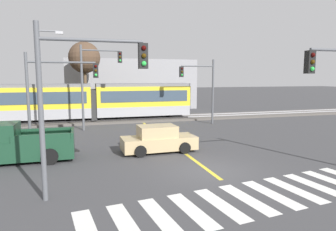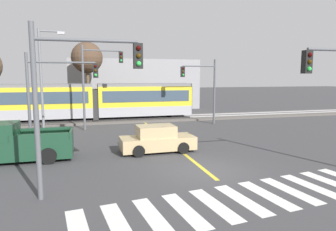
# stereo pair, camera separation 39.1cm
# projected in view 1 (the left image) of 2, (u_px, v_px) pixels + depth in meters

# --- Properties ---
(ground_plane) EXTENTS (200.00, 200.00, 0.00)m
(ground_plane) POSITION_uv_depth(u_px,v_px,m) (209.00, 171.00, 13.56)
(ground_plane) COLOR #3D3D3F
(track_bed) EXTENTS (120.00, 4.00, 0.18)m
(track_bed) POSITION_uv_depth(u_px,v_px,m) (140.00, 119.00, 29.59)
(track_bed) COLOR #56514C
(track_bed) RESTS_ON ground
(rail_near) EXTENTS (120.00, 0.08, 0.10)m
(rail_near) POSITION_uv_depth(u_px,v_px,m) (141.00, 119.00, 28.89)
(rail_near) COLOR #939399
(rail_near) RESTS_ON track_bed
(rail_far) EXTENTS (120.00, 0.08, 0.10)m
(rail_far) POSITION_uv_depth(u_px,v_px,m) (138.00, 117.00, 30.26)
(rail_far) COLOR #939399
(rail_far) RESTS_ON track_bed
(light_rail_tram) EXTENTS (18.50, 2.64, 3.43)m
(light_rail_tram) POSITION_uv_depth(u_px,v_px,m) (93.00, 100.00, 28.12)
(light_rail_tram) COLOR #9E9EA3
(light_rail_tram) RESTS_ON track_bed
(crosswalk_stripe_0) EXTENTS (0.93, 2.85, 0.01)m
(crosswalk_stripe_0) POSITION_uv_depth(u_px,v_px,m) (87.00, 231.00, 8.29)
(crosswalk_stripe_0) COLOR silver
(crosswalk_stripe_0) RESTS_ON ground
(crosswalk_stripe_1) EXTENTS (0.93, 2.85, 0.01)m
(crosswalk_stripe_1) POSITION_uv_depth(u_px,v_px,m) (125.00, 224.00, 8.73)
(crosswalk_stripe_1) COLOR silver
(crosswalk_stripe_1) RESTS_ON ground
(crosswalk_stripe_2) EXTENTS (0.93, 2.85, 0.01)m
(crosswalk_stripe_2) POSITION_uv_depth(u_px,v_px,m) (160.00, 216.00, 9.17)
(crosswalk_stripe_2) COLOR silver
(crosswalk_stripe_2) RESTS_ON ground
(crosswalk_stripe_3) EXTENTS (0.93, 2.85, 0.01)m
(crosswalk_stripe_3) POSITION_uv_depth(u_px,v_px,m) (192.00, 210.00, 9.61)
(crosswalk_stripe_3) COLOR silver
(crosswalk_stripe_3) RESTS_ON ground
(crosswalk_stripe_4) EXTENTS (0.93, 2.85, 0.01)m
(crosswalk_stripe_4) POSITION_uv_depth(u_px,v_px,m) (221.00, 204.00, 10.05)
(crosswalk_stripe_4) COLOR silver
(crosswalk_stripe_4) RESTS_ON ground
(crosswalk_stripe_5) EXTENTS (0.93, 2.85, 0.01)m
(crosswalk_stripe_5) POSITION_uv_depth(u_px,v_px,m) (247.00, 199.00, 10.49)
(crosswalk_stripe_5) COLOR silver
(crosswalk_stripe_5) RESTS_ON ground
(crosswalk_stripe_6) EXTENTS (0.93, 2.85, 0.01)m
(crosswalk_stripe_6) POSITION_uv_depth(u_px,v_px,m) (271.00, 194.00, 10.93)
(crosswalk_stripe_6) COLOR silver
(crosswalk_stripe_6) RESTS_ON ground
(crosswalk_stripe_7) EXTENTS (0.93, 2.85, 0.01)m
(crosswalk_stripe_7) POSITION_uv_depth(u_px,v_px,m) (294.00, 189.00, 11.37)
(crosswalk_stripe_7) COLOR silver
(crosswalk_stripe_7) RESTS_ON ground
(crosswalk_stripe_8) EXTENTS (0.93, 2.85, 0.01)m
(crosswalk_stripe_8) POSITION_uv_depth(u_px,v_px,m) (315.00, 185.00, 11.81)
(crosswalk_stripe_8) COLOR silver
(crosswalk_stripe_8) RESTS_ON ground
(crosswalk_stripe_9) EXTENTS (0.93, 2.85, 0.01)m
(crosswalk_stripe_9) POSITION_uv_depth(u_px,v_px,m) (334.00, 181.00, 12.25)
(crosswalk_stripe_9) COLOR silver
(crosswalk_stripe_9) RESTS_ON ground
(lane_centre_line) EXTENTS (0.20, 16.06, 0.01)m
(lane_centre_line) POSITION_uv_depth(u_px,v_px,m) (168.00, 141.00, 20.05)
(lane_centre_line) COLOR gold
(lane_centre_line) RESTS_ON ground
(sedan_crossing) EXTENTS (4.25, 2.01, 1.52)m
(sedan_crossing) POSITION_uv_depth(u_px,v_px,m) (159.00, 140.00, 17.02)
(sedan_crossing) COLOR tan
(sedan_crossing) RESTS_ON ground
(pickup_truck) EXTENTS (5.41, 2.26, 1.98)m
(pickup_truck) POSITION_uv_depth(u_px,v_px,m) (15.00, 146.00, 14.96)
(pickup_truck) COLOR #193D28
(pickup_truck) RESTS_ON ground
(traffic_light_far_left) EXTENTS (3.25, 0.38, 6.72)m
(traffic_light_far_left) POSITION_uv_depth(u_px,v_px,m) (95.00, 75.00, 23.67)
(traffic_light_far_left) COLOR #515459
(traffic_light_far_left) RESTS_ON ground
(traffic_light_far_right) EXTENTS (3.25, 0.38, 5.78)m
(traffic_light_far_right) POSITION_uv_depth(u_px,v_px,m) (202.00, 83.00, 26.54)
(traffic_light_far_right) COLOR #515459
(traffic_light_far_right) RESTS_ON ground
(traffic_light_near_left) EXTENTS (3.75, 0.38, 6.05)m
(traffic_light_near_left) POSITION_uv_depth(u_px,v_px,m) (79.00, 86.00, 10.23)
(traffic_light_near_left) COLOR #515459
(traffic_light_near_left) RESTS_ON ground
(traffic_light_mid_left) EXTENTS (4.25, 0.38, 5.71)m
(traffic_light_mid_left) POSITION_uv_depth(u_px,v_px,m) (54.00, 85.00, 18.24)
(traffic_light_mid_left) COLOR #515459
(traffic_light_mid_left) RESTS_ON ground
(street_lamp_west) EXTENTS (2.05, 0.28, 8.02)m
(street_lamp_west) POSITION_uv_depth(u_px,v_px,m) (42.00, 73.00, 23.69)
(street_lamp_west) COLOR slate
(street_lamp_west) RESTS_ON ground
(bare_tree_west) EXTENTS (3.36, 3.36, 7.99)m
(bare_tree_west) POSITION_uv_depth(u_px,v_px,m) (84.00, 58.00, 32.17)
(bare_tree_west) COLOR brown
(bare_tree_west) RESTS_ON ground
(building_backdrop_far) EXTENTS (16.73, 6.00, 6.49)m
(building_backdrop_far) POSITION_uv_depth(u_px,v_px,m) (131.00, 84.00, 40.40)
(building_backdrop_far) COLOR gray
(building_backdrop_far) RESTS_ON ground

